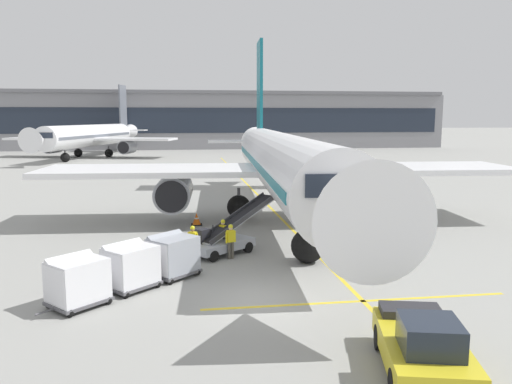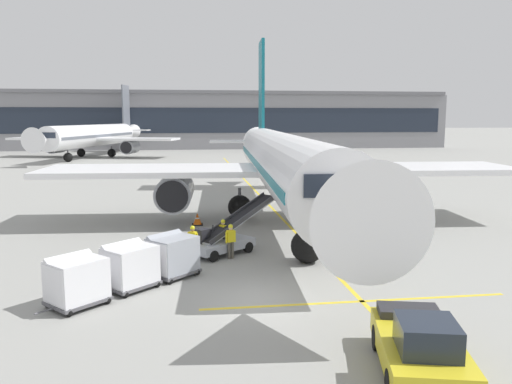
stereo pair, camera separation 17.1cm
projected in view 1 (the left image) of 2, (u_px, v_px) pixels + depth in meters
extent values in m
plane|color=gray|center=(257.00, 300.00, 19.55)|extent=(600.00, 600.00, 0.00)
cylinder|color=white|center=(283.00, 162.00, 33.31)|extent=(5.82, 31.70, 3.76)
cube|color=#146B7A|center=(283.00, 162.00, 33.31)|extent=(5.78, 30.45, 0.45)
cone|color=white|center=(357.00, 211.00, 15.91)|extent=(3.81, 3.99, 3.57)
cone|color=white|center=(258.00, 143.00, 51.78)|extent=(3.59, 6.22, 3.20)
cube|color=white|center=(157.00, 170.00, 33.52)|extent=(15.36, 7.27, 0.36)
cylinder|color=#93969E|center=(174.00, 192.00, 33.18)|extent=(2.60, 4.24, 2.33)
cylinder|color=black|center=(171.00, 197.00, 31.11)|extent=(1.99, 0.25, 1.98)
cube|color=white|center=(400.00, 168.00, 34.82)|extent=(15.36, 7.27, 0.36)
cylinder|color=#93969E|center=(387.00, 189.00, 34.31)|extent=(2.60, 4.24, 2.33)
cylinder|color=black|center=(398.00, 194.00, 32.24)|extent=(1.99, 0.25, 1.98)
cube|color=#146B7A|center=(260.00, 91.00, 49.54)|extent=(0.53, 3.79, 9.46)
cube|color=white|center=(260.00, 141.00, 49.96)|extent=(10.33, 3.19, 0.20)
cube|color=#1E2633|center=(337.00, 183.00, 18.43)|extent=(2.74, 1.86, 0.83)
cylinder|color=#47474C|center=(308.00, 232.00, 24.36)|extent=(0.22, 0.22, 1.34)
sphere|color=black|center=(308.00, 246.00, 24.45)|extent=(1.64, 1.64, 1.64)
cylinder|color=#47474C|center=(239.00, 197.00, 35.01)|extent=(0.22, 0.22, 1.34)
sphere|color=black|center=(239.00, 207.00, 35.11)|extent=(1.64, 1.64, 1.64)
cylinder|color=#47474C|center=(319.00, 196.00, 35.46)|extent=(0.22, 0.22, 1.34)
sphere|color=black|center=(319.00, 206.00, 35.56)|extent=(1.64, 1.64, 1.64)
cube|color=#A3A8B2|center=(221.00, 245.00, 25.97)|extent=(3.67, 3.34, 0.44)
cube|color=black|center=(203.00, 236.00, 25.47)|extent=(0.82, 0.81, 0.70)
cylinder|color=#333338|center=(213.00, 233.00, 25.95)|extent=(0.08, 0.08, 0.80)
cube|color=#A3A8B2|center=(239.00, 219.00, 26.68)|extent=(4.44, 3.71, 2.01)
cube|color=black|center=(239.00, 218.00, 26.67)|extent=(4.25, 3.51, 1.86)
cube|color=#333338|center=(245.00, 218.00, 26.36)|extent=(3.88, 3.00, 2.05)
cube|color=#333338|center=(233.00, 216.00, 26.97)|extent=(3.88, 3.00, 2.05)
cylinder|color=black|center=(248.00, 247.00, 26.34)|extent=(0.57, 0.50, 0.56)
cylinder|color=black|center=(229.00, 242.00, 27.36)|extent=(0.57, 0.50, 0.56)
cylinder|color=black|center=(213.00, 256.00, 24.65)|extent=(0.57, 0.50, 0.56)
cylinder|color=black|center=(194.00, 251.00, 25.66)|extent=(0.57, 0.50, 0.56)
cube|color=#515156|center=(174.00, 272.00, 22.36)|extent=(2.55, 2.54, 0.12)
cylinder|color=#4C4C51|center=(150.00, 280.00, 21.31)|extent=(0.56, 0.53, 0.07)
cube|color=#9EA3AD|center=(173.00, 254.00, 22.24)|extent=(2.41, 2.39, 1.50)
cube|color=#9EA3AD|center=(166.00, 241.00, 22.41)|extent=(1.91, 1.87, 0.74)
cube|color=silver|center=(156.00, 259.00, 21.49)|extent=(1.01, 1.07, 1.38)
sphere|color=black|center=(149.00, 275.00, 22.16)|extent=(0.30, 0.30, 0.30)
sphere|color=black|center=(170.00, 281.00, 21.33)|extent=(0.30, 0.30, 0.30)
sphere|color=black|center=(176.00, 266.00, 23.40)|extent=(0.30, 0.30, 0.30)
sphere|color=black|center=(197.00, 272.00, 22.57)|extent=(0.30, 0.30, 0.30)
cube|color=#515156|center=(132.00, 284.00, 20.73)|extent=(2.55, 2.54, 0.12)
cylinder|color=#4C4C51|center=(103.00, 293.00, 19.68)|extent=(0.56, 0.53, 0.07)
cube|color=silver|center=(131.00, 265.00, 20.61)|extent=(2.41, 2.39, 1.50)
cube|color=silver|center=(124.00, 251.00, 20.79)|extent=(1.91, 1.87, 0.74)
cube|color=silver|center=(111.00, 271.00, 19.86)|extent=(1.01, 1.07, 1.38)
sphere|color=black|center=(105.00, 287.00, 20.53)|extent=(0.30, 0.30, 0.30)
sphere|color=black|center=(126.00, 294.00, 19.70)|extent=(0.30, 0.30, 0.30)
sphere|color=black|center=(137.00, 278.00, 21.77)|extent=(0.30, 0.30, 0.30)
sphere|color=black|center=(158.00, 284.00, 20.94)|extent=(0.30, 0.30, 0.30)
cube|color=#515156|center=(79.00, 301.00, 18.85)|extent=(2.55, 2.54, 0.12)
cylinder|color=#4C4C51|center=(45.00, 312.00, 17.80)|extent=(0.56, 0.53, 0.07)
cube|color=silver|center=(78.00, 280.00, 18.73)|extent=(2.41, 2.39, 1.50)
cube|color=silver|center=(71.00, 264.00, 18.91)|extent=(1.91, 1.87, 0.74)
cube|color=silver|center=(54.00, 287.00, 17.98)|extent=(1.01, 1.07, 1.38)
sphere|color=black|center=(49.00, 304.00, 18.65)|extent=(0.30, 0.30, 0.30)
sphere|color=black|center=(70.00, 313.00, 17.82)|extent=(0.30, 0.30, 0.30)
sphere|color=black|center=(87.00, 293.00, 19.89)|extent=(0.30, 0.30, 0.30)
sphere|color=black|center=(108.00, 300.00, 19.06)|extent=(0.30, 0.30, 0.30)
cube|color=gold|center=(422.00, 350.00, 13.86)|extent=(3.10, 4.78, 0.70)
cube|color=#1E2633|center=(430.00, 335.00, 12.99)|extent=(1.80, 1.85, 0.80)
cube|color=#28282D|center=(410.00, 310.00, 15.41)|extent=(1.97, 1.37, 0.24)
cylinder|color=black|center=(443.00, 340.00, 15.15)|extent=(0.45, 0.81, 0.76)
cylinder|color=black|center=(380.00, 337.00, 15.33)|extent=(0.45, 0.81, 0.76)
cylinder|color=black|center=(396.00, 384.00, 12.64)|extent=(0.45, 0.81, 0.76)
cylinder|color=#333847|center=(191.00, 252.00, 24.86)|extent=(0.15, 0.15, 0.86)
cylinder|color=#333847|center=(195.00, 252.00, 24.80)|extent=(0.15, 0.15, 0.86)
cube|color=yellow|center=(193.00, 238.00, 24.73)|extent=(0.45, 0.39, 0.58)
cube|color=white|center=(194.00, 237.00, 24.84)|extent=(0.31, 0.17, 0.08)
sphere|color=#9E7051|center=(193.00, 229.00, 24.67)|extent=(0.21, 0.21, 0.21)
sphere|color=yellow|center=(193.00, 228.00, 24.66)|extent=(0.23, 0.23, 0.23)
cylinder|color=yellow|center=(188.00, 238.00, 24.81)|extent=(0.09, 0.09, 0.56)
cylinder|color=yellow|center=(197.00, 239.00, 24.65)|extent=(0.09, 0.09, 0.56)
cylinder|color=#514C42|center=(229.00, 250.00, 25.12)|extent=(0.15, 0.15, 0.86)
cylinder|color=#514C42|center=(232.00, 250.00, 25.21)|extent=(0.15, 0.15, 0.86)
cube|color=yellow|center=(231.00, 236.00, 25.06)|extent=(0.44, 0.37, 0.58)
cube|color=white|center=(229.00, 236.00, 25.17)|extent=(0.32, 0.15, 0.08)
sphere|color=beige|center=(231.00, 228.00, 25.00)|extent=(0.21, 0.21, 0.21)
sphere|color=yellow|center=(231.00, 227.00, 24.99)|extent=(0.23, 0.23, 0.23)
cylinder|color=yellow|center=(226.00, 238.00, 24.94)|extent=(0.09, 0.09, 0.56)
cylinder|color=yellow|center=(235.00, 236.00, 25.19)|extent=(0.09, 0.09, 0.56)
cylinder|color=#333847|center=(222.00, 244.00, 26.41)|extent=(0.15, 0.15, 0.86)
cylinder|color=#333847|center=(224.00, 245.00, 26.28)|extent=(0.15, 0.15, 0.86)
cube|color=yellow|center=(223.00, 231.00, 26.24)|extent=(0.41, 0.45, 0.58)
cube|color=white|center=(225.00, 230.00, 26.33)|extent=(0.20, 0.29, 0.08)
sphere|color=beige|center=(223.00, 223.00, 26.18)|extent=(0.21, 0.21, 0.21)
sphere|color=yellow|center=(223.00, 222.00, 26.17)|extent=(0.23, 0.23, 0.23)
cylinder|color=yellow|center=(220.00, 231.00, 26.43)|extent=(0.09, 0.09, 0.56)
cylinder|color=yellow|center=(226.00, 232.00, 26.08)|extent=(0.09, 0.09, 0.56)
cube|color=black|center=(197.00, 225.00, 33.13)|extent=(0.70, 0.70, 0.05)
cone|color=orange|center=(197.00, 219.00, 33.08)|extent=(0.56, 0.56, 0.73)
cylinder|color=white|center=(197.00, 218.00, 33.07)|extent=(0.31, 0.31, 0.09)
cube|color=yellow|center=(285.00, 222.00, 33.93)|extent=(0.20, 110.00, 0.01)
cube|color=yellow|center=(358.00, 301.00, 19.38)|extent=(12.00, 0.20, 0.01)
cube|color=gray|center=(170.00, 121.00, 117.28)|extent=(124.56, 18.79, 11.98)
cube|color=#1E2633|center=(169.00, 120.00, 108.00)|extent=(120.82, 0.10, 5.39)
cube|color=slate|center=(169.00, 93.00, 114.52)|extent=(123.31, 15.97, 0.70)
cylinder|color=white|center=(89.00, 136.00, 87.62)|extent=(11.25, 29.36, 3.77)
cube|color=slate|center=(89.00, 136.00, 87.62)|extent=(10.98, 28.24, 0.45)
cone|color=white|center=(37.00, 140.00, 71.33)|extent=(4.43, 4.57, 3.58)
cone|color=white|center=(127.00, 131.00, 104.98)|extent=(4.66, 6.65, 3.20)
cube|color=white|center=(49.00, 139.00, 89.32)|extent=(15.01, 9.29, 0.36)
cylinder|color=#93969E|center=(53.00, 146.00, 88.82)|extent=(3.25, 4.30, 2.34)
cylinder|color=black|center=(47.00, 147.00, 86.90)|extent=(1.95, 0.63, 1.99)
cube|color=white|center=(134.00, 139.00, 87.54)|extent=(15.01, 9.29, 0.36)
cylinder|color=#93969E|center=(127.00, 147.00, 87.27)|extent=(3.25, 4.30, 2.34)
cylinder|color=black|center=(123.00, 148.00, 85.34)|extent=(1.95, 0.63, 1.99)
cube|color=slate|center=(123.00, 107.00, 102.79)|extent=(1.18, 3.48, 8.82)
cube|color=white|center=(123.00, 130.00, 103.16)|extent=(9.78, 4.73, 0.20)
cube|color=#1E2633|center=(47.00, 135.00, 73.84)|extent=(2.99, 2.32, 0.83)
cylinder|color=#47474C|center=(65.00, 154.00, 79.32)|extent=(0.22, 0.22, 1.19)
sphere|color=black|center=(65.00, 157.00, 79.41)|extent=(1.46, 1.46, 1.46)
cylinder|color=#47474C|center=(78.00, 149.00, 89.75)|extent=(0.22, 0.22, 1.19)
sphere|color=black|center=(78.00, 153.00, 89.84)|extent=(1.46, 1.46, 1.46)
cylinder|color=#47474C|center=(109.00, 150.00, 89.11)|extent=(0.22, 0.22, 1.19)
sphere|color=black|center=(109.00, 153.00, 89.19)|extent=(1.46, 1.46, 1.46)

